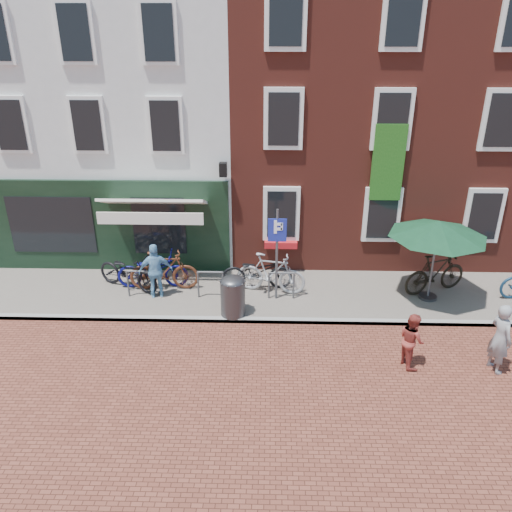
{
  "coord_description": "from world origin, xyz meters",
  "views": [
    {
      "loc": [
        0.14,
        -11.79,
        7.53
      ],
      "look_at": [
        -0.21,
        0.96,
        1.53
      ],
      "focal_mm": 36.73,
      "sensor_mm": 36.0,
      "label": 1
    }
  ],
  "objects_px": {
    "parking_sign": "(277,243)",
    "cafe_person": "(156,271)",
    "woman": "(500,338)",
    "bicycle_1": "(164,271)",
    "parasol": "(439,226)",
    "bicycle_4": "(257,271)",
    "bicycle_3": "(271,273)",
    "bicycle_0": "(128,271)",
    "bicycle_5": "(435,273)",
    "bicycle_2": "(153,270)",
    "litter_bin": "(233,294)",
    "boy": "(412,340)"
  },
  "relations": [
    {
      "from": "cafe_person",
      "to": "bicycle_2",
      "type": "height_order",
      "value": "cafe_person"
    },
    {
      "from": "parking_sign",
      "to": "woman",
      "type": "distance_m",
      "value": 5.91
    },
    {
      "from": "parasol",
      "to": "parking_sign",
      "type": "bearing_deg",
      "value": -178.29
    },
    {
      "from": "parasol",
      "to": "bicycle_1",
      "type": "xyz_separation_m",
      "value": [
        -7.57,
        0.33,
        -1.61
      ]
    },
    {
      "from": "parking_sign",
      "to": "bicycle_0",
      "type": "height_order",
      "value": "parking_sign"
    },
    {
      "from": "litter_bin",
      "to": "parasol",
      "type": "relative_size",
      "value": 0.45
    },
    {
      "from": "bicycle_1",
      "to": "bicycle_2",
      "type": "distance_m",
      "value": 0.39
    },
    {
      "from": "parking_sign",
      "to": "bicycle_2",
      "type": "distance_m",
      "value": 3.85
    },
    {
      "from": "boy",
      "to": "litter_bin",
      "type": "bearing_deg",
      "value": 50.76
    },
    {
      "from": "bicycle_5",
      "to": "bicycle_0",
      "type": "bearing_deg",
      "value": 68.47
    },
    {
      "from": "parasol",
      "to": "bicycle_5",
      "type": "bearing_deg",
      "value": 57.31
    },
    {
      "from": "woman",
      "to": "bicycle_0",
      "type": "height_order",
      "value": "woman"
    },
    {
      "from": "bicycle_3",
      "to": "bicycle_5",
      "type": "bearing_deg",
      "value": -76.71
    },
    {
      "from": "cafe_person",
      "to": "bicycle_3",
      "type": "relative_size",
      "value": 0.8
    },
    {
      "from": "parking_sign",
      "to": "parasol",
      "type": "bearing_deg",
      "value": 1.71
    },
    {
      "from": "parasol",
      "to": "bicycle_0",
      "type": "relative_size",
      "value": 1.29
    },
    {
      "from": "bicycle_3",
      "to": "bicycle_0",
      "type": "bearing_deg",
      "value": 100.04
    },
    {
      "from": "parking_sign",
      "to": "woman",
      "type": "xyz_separation_m",
      "value": [
        5.01,
        -2.99,
        -0.96
      ]
    },
    {
      "from": "bicycle_3",
      "to": "bicycle_2",
      "type": "bearing_deg",
      "value": 98.01
    },
    {
      "from": "parking_sign",
      "to": "cafe_person",
      "type": "distance_m",
      "value": 3.51
    },
    {
      "from": "bicycle_5",
      "to": "litter_bin",
      "type": "bearing_deg",
      "value": 82.14
    },
    {
      "from": "cafe_person",
      "to": "bicycle_2",
      "type": "bearing_deg",
      "value": -81.28
    },
    {
      "from": "bicycle_0",
      "to": "boy",
      "type": "bearing_deg",
      "value": -89.05
    },
    {
      "from": "litter_bin",
      "to": "boy",
      "type": "bearing_deg",
      "value": -24.7
    },
    {
      "from": "boy",
      "to": "bicycle_3",
      "type": "relative_size",
      "value": 0.67
    },
    {
      "from": "cafe_person",
      "to": "bicycle_2",
      "type": "xyz_separation_m",
      "value": [
        -0.23,
        0.57,
        -0.26
      ]
    },
    {
      "from": "bicycle_1",
      "to": "bicycle_3",
      "type": "height_order",
      "value": "same"
    },
    {
      "from": "bicycle_2",
      "to": "bicycle_5",
      "type": "xyz_separation_m",
      "value": [
        8.18,
        -0.08,
        0.06
      ]
    },
    {
      "from": "bicycle_1",
      "to": "bicycle_2",
      "type": "relative_size",
      "value": 0.97
    },
    {
      "from": "litter_bin",
      "to": "boy",
      "type": "distance_m",
      "value": 4.68
    },
    {
      "from": "woman",
      "to": "bicycle_4",
      "type": "bearing_deg",
      "value": 39.85
    },
    {
      "from": "woman",
      "to": "bicycle_3",
      "type": "distance_m",
      "value": 6.17
    },
    {
      "from": "litter_bin",
      "to": "woman",
      "type": "xyz_separation_m",
      "value": [
        6.17,
        -2.1,
        0.13
      ]
    },
    {
      "from": "parasol",
      "to": "bicycle_4",
      "type": "height_order",
      "value": "parasol"
    },
    {
      "from": "boy",
      "to": "bicycle_1",
      "type": "height_order",
      "value": "boy"
    },
    {
      "from": "boy",
      "to": "bicycle_0",
      "type": "height_order",
      "value": "boy"
    },
    {
      "from": "parking_sign",
      "to": "bicycle_1",
      "type": "height_order",
      "value": "parking_sign"
    },
    {
      "from": "parking_sign",
      "to": "bicycle_4",
      "type": "distance_m",
      "value": 1.43
    },
    {
      "from": "parking_sign",
      "to": "boy",
      "type": "relative_size",
      "value": 1.99
    },
    {
      "from": "bicycle_3",
      "to": "woman",
      "type": "bearing_deg",
      "value": -111.51
    },
    {
      "from": "parking_sign",
      "to": "bicycle_1",
      "type": "bearing_deg",
      "value": 171.98
    },
    {
      "from": "bicycle_0",
      "to": "bicycle_1",
      "type": "distance_m",
      "value": 1.06
    },
    {
      "from": "bicycle_0",
      "to": "bicycle_2",
      "type": "distance_m",
      "value": 0.71
    },
    {
      "from": "bicycle_3",
      "to": "boy",
      "type": "bearing_deg",
      "value": -123.22
    },
    {
      "from": "parking_sign",
      "to": "cafe_person",
      "type": "relative_size",
      "value": 1.66
    },
    {
      "from": "litter_bin",
      "to": "woman",
      "type": "bearing_deg",
      "value": -18.81
    },
    {
      "from": "woman",
      "to": "bicycle_1",
      "type": "relative_size",
      "value": 0.85
    },
    {
      "from": "boy",
      "to": "bicycle_4",
      "type": "bearing_deg",
      "value": 32.08
    },
    {
      "from": "woman",
      "to": "parking_sign",
      "type": "bearing_deg",
      "value": 41.83
    },
    {
      "from": "cafe_person",
      "to": "bicycle_2",
      "type": "distance_m",
      "value": 0.67
    }
  ]
}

